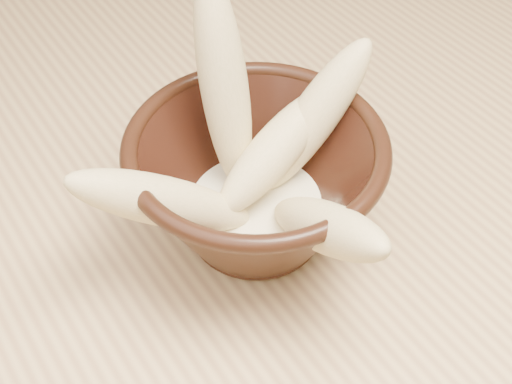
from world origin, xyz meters
TOP-DOWN VIEW (x-y plane):
  - table at (0.00, 0.00)m, footprint 1.20×0.80m
  - bowl at (0.11, -0.11)m, footprint 0.20×0.20m
  - milk_puddle at (0.11, -0.11)m, footprint 0.11×0.11m
  - banana_upright at (0.11, -0.06)m, footprint 0.05×0.10m
  - banana_left at (0.03, -0.11)m, footprint 0.15×0.07m
  - banana_right at (0.17, -0.10)m, footprint 0.13×0.04m
  - banana_across at (0.13, -0.10)m, footprint 0.14×0.07m
  - banana_front at (0.12, -0.19)m, footprint 0.05×0.15m

SIDE VIEW (x-z plane):
  - table at x=0.00m, z-range 0.30..1.05m
  - milk_puddle at x=0.11m, z-range 0.78..0.79m
  - bowl at x=0.11m, z-range 0.76..0.87m
  - banana_across at x=0.13m, z-range 0.79..0.87m
  - banana_front at x=0.12m, z-range 0.78..0.89m
  - banana_left at x=0.03m, z-range 0.78..0.89m
  - banana_right at x=0.17m, z-range 0.78..0.91m
  - banana_upright at x=0.11m, z-range 0.79..0.97m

